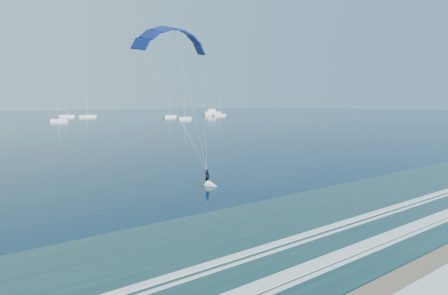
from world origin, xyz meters
name	(u,v)px	position (x,y,z in m)	size (l,w,h in m)	color
ground	(437,279)	(0.00, 0.00, 0.00)	(900.00, 900.00, 0.00)	#072744
kitesurfer_rig	(192,108)	(0.51, 25.41, 9.26)	(14.17, 8.47, 17.86)	yellow
motor_yacht	(211,112)	(154.48, 231.25, 1.61)	(14.83, 3.95, 6.15)	white
sailboat_3	(58,120)	(34.89, 197.26, 0.68)	(8.30, 2.40, 11.57)	white
sailboat_4	(66,116)	(55.64, 253.34, 0.69)	(9.16, 2.40, 12.40)	white
sailboat_5	(170,116)	(103.53, 205.53, 0.68)	(8.19, 2.40, 11.26)	white
sailboat_6	(184,118)	(97.24, 179.15, 0.68)	(8.15, 2.40, 11.13)	white
sailboat_7	(87,116)	(65.59, 243.38, 0.68)	(10.86, 2.40, 12.98)	white
sailboat_8	(219,115)	(144.23, 208.46, 0.69)	(9.74, 2.40, 13.14)	white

